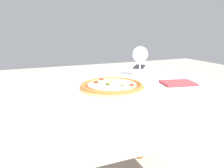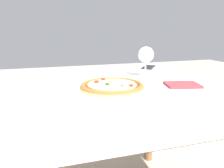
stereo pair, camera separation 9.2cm
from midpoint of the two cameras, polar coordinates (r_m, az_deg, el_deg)
The scene contains 5 objects.
dining_table at distance 0.99m, azimuth -10.54°, elevation -5.75°, with size 1.34×1.09×0.73m.
pizza_plate at distance 0.92m, azimuth -2.86°, elevation -0.83°, with size 0.31×0.31×0.04m.
wine_glass_far_left at distance 1.18m, azimuth 5.15°, elevation 7.51°, with size 0.08×0.08×0.17m.
cell_phone at distance 1.50m, azimuth 5.47°, elevation 4.55°, with size 0.14×0.16×0.01m.
napkin_folded at distance 1.07m, azimuth 14.56°, elevation 0.22°, with size 0.17×0.14×0.01m.
Camera 1 is at (-0.23, -0.90, 0.99)m, focal length 35.00 mm.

